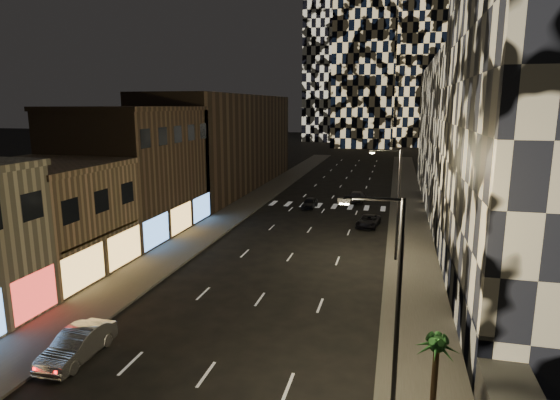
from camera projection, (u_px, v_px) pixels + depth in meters
The scene contains 16 objects.
sidewalk_left at pixel (251, 201), 61.57m from camera, with size 4.00×120.00×0.15m, color #47443F.
sidewalk_right at pixel (408, 209), 56.84m from camera, with size 4.00×120.00×0.15m, color #47443F.
curb_left at pixel (267, 202), 61.08m from camera, with size 0.20×120.00×0.15m, color #4C4C47.
curb_right at pixel (391, 209), 57.34m from camera, with size 0.20×120.00×0.15m, color #4C4C47.
retail_tan at pixel (45, 221), 34.87m from camera, with size 10.00×10.00×8.00m, color #8A6E53.
retail_brown at pixel (133, 172), 46.36m from camera, with size 10.00×15.00×12.00m, color #4B3A2A.
retail_filler_left at pixel (227, 142), 71.36m from camera, with size 10.00×40.00×14.00m, color #4B3A2A.
midrise_base at pixel (452, 270), 31.76m from camera, with size 0.60×25.00×3.00m, color #383838.
midrise_filler_right at pixel (492, 133), 59.36m from camera, with size 16.00×40.00×18.00m, color #232326.
streetlight_near at pixel (392, 293), 18.14m from camera, with size 2.55×0.25×9.00m.
streetlight_far at pixel (395, 197), 37.16m from camera, with size 2.55×0.25×9.00m.
car_silver_parked at pixel (77, 345), 23.35m from camera, with size 1.61×4.61×1.52m, color #9B9CA0.
car_dark_midlane at pixel (310, 203), 57.95m from camera, with size 1.50×3.74×1.27m, color black.
car_dark_oncoming at pixel (357, 196), 61.67m from camera, with size 1.97×4.84×1.41m, color black.
car_dark_rightlane at pixel (368, 221), 48.87m from camera, with size 2.03×4.40×1.22m, color black.
palm_tree at pixel (437, 350), 18.12m from camera, with size 1.85×1.88×3.68m.
Camera 1 is at (8.24, -7.61, 12.50)m, focal length 30.00 mm.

